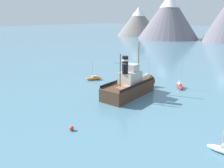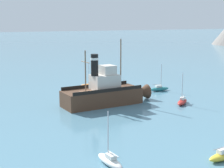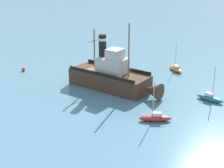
% 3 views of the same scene
% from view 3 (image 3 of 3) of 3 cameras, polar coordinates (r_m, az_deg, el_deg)
% --- Properties ---
extents(ground_plane, '(600.00, 600.00, 0.00)m').
position_cam_3_polar(ground_plane, '(51.29, -3.21, -0.33)').
color(ground_plane, teal).
extents(old_tugboat, '(5.50, 14.65, 9.90)m').
position_cam_3_polar(old_tugboat, '(49.59, 0.13, 1.22)').
color(old_tugboat, '#4C3323').
rests_on(old_tugboat, ground).
extents(sailboat_orange, '(2.86, 3.84, 4.90)m').
position_cam_3_polar(sailboat_orange, '(58.88, 10.56, 2.53)').
color(sailboat_orange, orange).
rests_on(sailboat_orange, ground).
extents(sailboat_red, '(3.32, 3.59, 4.90)m').
position_cam_3_polar(sailboat_red, '(40.58, 7.24, -5.57)').
color(sailboat_red, '#B22823').
rests_on(sailboat_red, ground).
extents(sailboat_teal, '(1.16, 3.82, 4.90)m').
position_cam_3_polar(sailboat_teal, '(47.62, 15.98, -2.23)').
color(sailboat_teal, '#23757A').
rests_on(sailboat_teal, ground).
extents(mooring_buoy, '(0.63, 0.63, 0.63)m').
position_cam_3_polar(mooring_buoy, '(59.82, -14.49, 2.39)').
color(mooring_buoy, red).
rests_on(mooring_buoy, ground).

